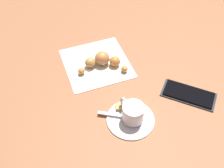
{
  "coord_description": "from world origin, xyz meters",
  "views": [
    {
      "loc": [
        -0.42,
        0.29,
        0.61
      ],
      "look_at": [
        0.0,
        -0.0,
        0.02
      ],
      "focal_mm": 44.26,
      "sensor_mm": 36.0,
      "label": 1
    }
  ],
  "objects_px": {
    "sugar_packet": "(127,107)",
    "croissant": "(102,61)",
    "saucer": "(130,119)",
    "espresso_cup": "(133,112)",
    "napkin": "(97,63)",
    "cell_phone": "(189,94)",
    "teaspoon": "(128,117)"
  },
  "relations": [
    {
      "from": "cell_phone",
      "to": "espresso_cup",
      "type": "bearing_deg",
      "value": 82.02
    },
    {
      "from": "sugar_packet",
      "to": "croissant",
      "type": "distance_m",
      "value": 0.18
    },
    {
      "from": "napkin",
      "to": "croissant",
      "type": "xyz_separation_m",
      "value": [
        -0.02,
        -0.01,
        0.02
      ]
    },
    {
      "from": "saucer",
      "to": "espresso_cup",
      "type": "bearing_deg",
      "value": -113.13
    },
    {
      "from": "saucer",
      "to": "cell_phone",
      "type": "distance_m",
      "value": 0.19
    },
    {
      "from": "sugar_packet",
      "to": "napkin",
      "type": "relative_size",
      "value": 0.34
    },
    {
      "from": "sugar_packet",
      "to": "cell_phone",
      "type": "height_order",
      "value": "sugar_packet"
    },
    {
      "from": "teaspoon",
      "to": "croissant",
      "type": "distance_m",
      "value": 0.21
    },
    {
      "from": "teaspoon",
      "to": "napkin",
      "type": "xyz_separation_m",
      "value": [
        0.22,
        -0.04,
        -0.01
      ]
    },
    {
      "from": "sugar_packet",
      "to": "saucer",
      "type": "bearing_deg",
      "value": 103.81
    },
    {
      "from": "sugar_packet",
      "to": "cell_phone",
      "type": "relative_size",
      "value": 0.41
    },
    {
      "from": "espresso_cup",
      "to": "teaspoon",
      "type": "relative_size",
      "value": 0.85
    },
    {
      "from": "saucer",
      "to": "teaspoon",
      "type": "height_order",
      "value": "teaspoon"
    },
    {
      "from": "sugar_packet",
      "to": "napkin",
      "type": "height_order",
      "value": "sugar_packet"
    },
    {
      "from": "croissant",
      "to": "cell_phone",
      "type": "xyz_separation_m",
      "value": [
        -0.24,
        -0.14,
        -0.02
      ]
    },
    {
      "from": "teaspoon",
      "to": "napkin",
      "type": "relative_size",
      "value": 0.49
    },
    {
      "from": "espresso_cup",
      "to": "napkin",
      "type": "distance_m",
      "value": 0.24
    },
    {
      "from": "teaspoon",
      "to": "saucer",
      "type": "bearing_deg",
      "value": -149.66
    },
    {
      "from": "cell_phone",
      "to": "sugar_packet",
      "type": "bearing_deg",
      "value": 71.21
    },
    {
      "from": "teaspoon",
      "to": "cell_phone",
      "type": "distance_m",
      "value": 0.19
    },
    {
      "from": "napkin",
      "to": "cell_phone",
      "type": "height_order",
      "value": "cell_phone"
    },
    {
      "from": "saucer",
      "to": "croissant",
      "type": "distance_m",
      "value": 0.22
    },
    {
      "from": "saucer",
      "to": "sugar_packet",
      "type": "distance_m",
      "value": 0.03
    },
    {
      "from": "sugar_packet",
      "to": "cell_phone",
      "type": "xyz_separation_m",
      "value": [
        -0.06,
        -0.17,
        -0.01
      ]
    },
    {
      "from": "espresso_cup",
      "to": "napkin",
      "type": "height_order",
      "value": "espresso_cup"
    },
    {
      "from": "teaspoon",
      "to": "sugar_packet",
      "type": "xyz_separation_m",
      "value": [
        0.03,
        -0.02,
        0.0
      ]
    },
    {
      "from": "teaspoon",
      "to": "sugar_packet",
      "type": "height_order",
      "value": "teaspoon"
    },
    {
      "from": "saucer",
      "to": "napkin",
      "type": "relative_size",
      "value": 0.64
    },
    {
      "from": "saucer",
      "to": "napkin",
      "type": "distance_m",
      "value": 0.23
    },
    {
      "from": "saucer",
      "to": "espresso_cup",
      "type": "height_order",
      "value": "espresso_cup"
    },
    {
      "from": "sugar_packet",
      "to": "croissant",
      "type": "height_order",
      "value": "croissant"
    },
    {
      "from": "cell_phone",
      "to": "teaspoon",
      "type": "bearing_deg",
      "value": 80.14
    }
  ]
}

